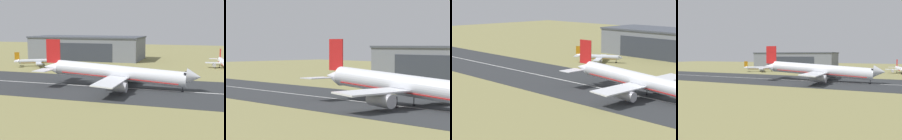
# 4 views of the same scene
# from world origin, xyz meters

# --- Properties ---
(runway_strip) EXTENTS (371.36, 45.11, 0.06)m
(runway_strip) POSITION_xyz_m (0.00, 115.05, 0.03)
(runway_strip) COLOR #2B2D30
(runway_strip) RESTS_ON ground_plane
(runway_centreline) EXTENTS (334.22, 0.70, 0.01)m
(runway_centreline) POSITION_xyz_m (0.00, 115.05, 0.07)
(runway_centreline) COLOR silver
(runway_centreline) RESTS_ON runway_strip
(hangar_building) EXTENTS (74.06, 31.59, 15.21)m
(hangar_building) POSITION_xyz_m (-21.61, 202.61, 7.62)
(hangar_building) COLOR slate
(hangar_building) RESTS_ON ground_plane
(airplane_landing) EXTENTS (60.23, 44.77, 17.50)m
(airplane_landing) POSITION_xyz_m (24.10, 115.15, 5.41)
(airplane_landing) COLOR silver
(airplane_landing) RESTS_ON ground_plane
(airplane_parked_west) EXTENTS (24.19, 21.27, 7.98)m
(airplane_parked_west) POSITION_xyz_m (-35.39, 160.06, 2.64)
(airplane_parked_west) COLOR silver
(airplane_parked_west) RESTS_ON ground_plane
(airplane_parked_centre) EXTENTS (18.49, 26.02, 9.56)m
(airplane_parked_centre) POSITION_xyz_m (63.74, 181.77, 3.18)
(airplane_parked_centre) COLOR silver
(airplane_parked_centre) RESTS_ON ground_plane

